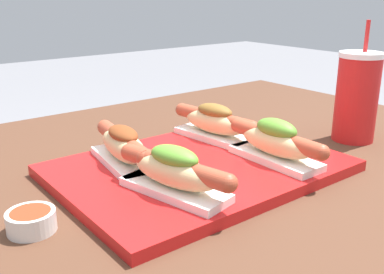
{
  "coord_description": "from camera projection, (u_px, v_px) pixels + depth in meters",
  "views": [
    {
      "loc": [
        -0.46,
        -0.52,
        0.97
      ],
      "look_at": [
        -0.02,
        0.04,
        0.74
      ],
      "focal_mm": 42.0,
      "sensor_mm": 36.0,
      "label": 1
    }
  ],
  "objects": [
    {
      "name": "serving_tray",
      "position": [
        199.0,
        168.0,
        0.75
      ],
      "size": [
        0.46,
        0.33,
        0.02
      ],
      "color": "red",
      "rests_on": "patio_table"
    },
    {
      "name": "hot_dog_0",
      "position": [
        174.0,
        171.0,
        0.62
      ],
      "size": [
        0.09,
        0.2,
        0.07
      ],
      "color": "white",
      "rests_on": "serving_tray"
    },
    {
      "name": "hot_dog_1",
      "position": [
        276.0,
        142.0,
        0.74
      ],
      "size": [
        0.06,
        0.21,
        0.07
      ],
      "color": "white",
      "rests_on": "serving_tray"
    },
    {
      "name": "hot_dog_2",
      "position": [
        124.0,
        146.0,
        0.72
      ],
      "size": [
        0.08,
        0.2,
        0.06
      ],
      "color": "white",
      "rests_on": "serving_tray"
    },
    {
      "name": "hot_dog_3",
      "position": [
        215.0,
        122.0,
        0.85
      ],
      "size": [
        0.08,
        0.21,
        0.07
      ],
      "color": "white",
      "rests_on": "serving_tray"
    },
    {
      "name": "sauce_bowl",
      "position": [
        31.0,
        220.0,
        0.57
      ],
      "size": [
        0.06,
        0.06,
        0.03
      ],
      "color": "silver",
      "rests_on": "patio_table"
    },
    {
      "name": "drink_cup",
      "position": [
        357.0,
        97.0,
        0.89
      ],
      "size": [
        0.09,
        0.09,
        0.24
      ],
      "color": "red",
      "rests_on": "patio_table"
    }
  ]
}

